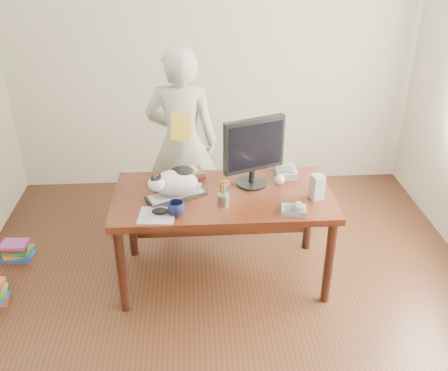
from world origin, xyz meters
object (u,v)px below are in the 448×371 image
phone (294,210)px  person (182,143)px  cat (174,182)px  calculator (285,171)px  book_stack (190,174)px  coffee_mug (176,208)px  keyboard (176,195)px  baseball (279,180)px  pen_cup (224,198)px  book_pile_b (17,250)px  monitor (254,149)px  speaker (317,187)px  mouse (160,211)px  desk (223,206)px

phone → person: bearing=135.4°
cat → calculator: bearing=-5.4°
book_stack → coffee_mug: bearing=-120.6°
keyboard → baseball: (0.78, 0.13, 0.03)m
keyboard → pen_cup: (0.34, -0.14, 0.04)m
calculator → book_pile_b: calculator is taller
keyboard → monitor: monitor is taller
speaker → mouse: bearing=171.6°
pen_cup → speaker: bearing=4.9°
phone → calculator: (0.04, 0.56, 0.01)m
monitor → speaker: (0.43, -0.22, -0.21)m
baseball → cat: bearing=-169.9°
speaker → person: (-0.97, 0.86, -0.00)m
coffee_mug → book_pile_b: 1.67m
desk → phone: 0.62m
monitor → person: person is taller
speaker → pen_cup: bearing=168.9°
cat → coffee_mug: (0.02, -0.23, -0.08)m
monitor → book_pile_b: monitor is taller
baseball → calculator: size_ratio=0.38×
keyboard → mouse: size_ratio=3.86×
cat → phone: bearing=-42.4°
desk → phone: (0.47, -0.37, 0.17)m
keyboard → cat: (-0.01, -0.01, 0.11)m
keyboard → person: size_ratio=0.27×
desk → monitor: 0.51m
cat → book_pile_b: cat is taller
cat → baseball: (0.79, 0.14, -0.08)m
calculator → book_pile_b: 2.34m
coffee_mug → book_stack: bearing=79.3°
calculator → monitor: bearing=-149.9°
desk → person: 0.78m
calculator → person: (-0.81, 0.48, 0.06)m
phone → calculator: 0.57m
coffee_mug → pen_cup: bearing=16.2°
desk → phone: bearing=-38.2°
cat → phone: size_ratio=2.16×
person → calculator: bearing=156.2°
speaker → book_stack: speaker is taller
desk → mouse: (-0.45, -0.33, 0.17)m
keyboard → book_stack: (0.10, 0.28, 0.02)m
pen_cup → coffee_mug: 0.34m
cat → book_stack: bearing=44.0°
cat → pen_cup: cat is taller
monitor → baseball: (0.20, -0.00, -0.26)m
keyboard → book_stack: book_stack is taller
coffee_mug → book_stack: size_ratio=0.49×
book_stack → person: bearing=77.6°
baseball → book_pile_b: size_ratio=0.32×
pen_cup → book_pile_b: bearing=163.4°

